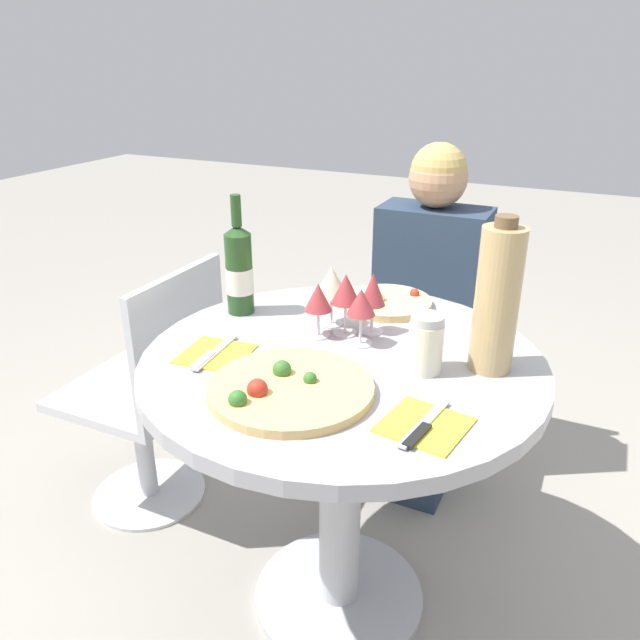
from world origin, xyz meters
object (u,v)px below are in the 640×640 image
at_px(chair_behind_diner, 429,352).
at_px(wine_bottle, 239,270).
at_px(seated_diner, 420,337).
at_px(chair_empty_side, 153,397).
at_px(dining_table, 341,419).
at_px(tall_carafe, 497,300).
at_px(pizza_large, 289,388).

xyz_separation_m(chair_behind_diner, wine_bottle, (-0.35, -0.68, 0.47)).
distance_m(seated_diner, chair_empty_side, 0.89).
bearing_deg(dining_table, tall_carafe, 15.28).
xyz_separation_m(chair_empty_side, tall_carafe, (1.02, -0.04, 0.52)).
height_order(seated_diner, wine_bottle, seated_diner).
height_order(chair_behind_diner, chair_empty_side, same).
relative_size(chair_behind_diner, seated_diner, 0.73).
bearing_deg(chair_empty_side, wine_bottle, -89.83).
height_order(chair_behind_diner, seated_diner, seated_diner).
xyz_separation_m(chair_empty_side, wine_bottle, (0.35, 0.00, 0.47)).
relative_size(chair_behind_diner, chair_empty_side, 1.00).
xyz_separation_m(seated_diner, tall_carafe, (0.32, -0.59, 0.40)).
distance_m(chair_behind_diner, seated_diner, 0.18).
distance_m(wine_bottle, tall_carafe, 0.67).
distance_m(dining_table, wine_bottle, 0.47).
xyz_separation_m(chair_behind_diner, tall_carafe, (0.32, -0.72, 0.52)).
xyz_separation_m(pizza_large, tall_carafe, (0.35, 0.29, 0.15)).
height_order(chair_behind_diner, tall_carafe, tall_carafe).
bearing_deg(seated_diner, chair_behind_diner, -90.00).
distance_m(chair_empty_side, pizza_large, 0.83).
bearing_deg(chair_behind_diner, pizza_large, 88.28).
xyz_separation_m(dining_table, chair_empty_side, (-0.70, 0.13, -0.18)).
height_order(dining_table, wine_bottle, wine_bottle).
bearing_deg(dining_table, pizza_large, -99.39).
distance_m(dining_table, chair_empty_side, 0.73).
bearing_deg(pizza_large, wine_bottle, 134.08).
distance_m(chair_empty_side, tall_carafe, 1.14).
bearing_deg(seated_diner, tall_carafe, 118.60).
bearing_deg(tall_carafe, pizza_large, -140.59).
xyz_separation_m(seated_diner, pizza_large, (-0.03, -0.88, 0.25)).
distance_m(chair_behind_diner, chair_empty_side, 0.97).
bearing_deg(chair_behind_diner, seated_diner, 90.00).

